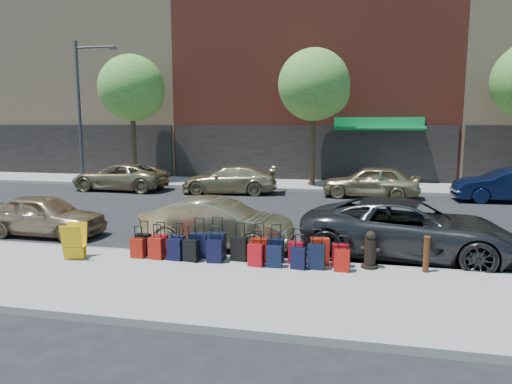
% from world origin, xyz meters
% --- Properties ---
extents(ground, '(120.00, 120.00, 0.00)m').
position_xyz_m(ground, '(0.00, 0.00, 0.00)').
color(ground, black).
rests_on(ground, ground).
extents(sidewalk_near, '(60.00, 4.00, 0.15)m').
position_xyz_m(sidewalk_near, '(0.00, -6.50, 0.07)').
color(sidewalk_near, gray).
rests_on(sidewalk_near, ground).
extents(sidewalk_far, '(60.00, 4.00, 0.15)m').
position_xyz_m(sidewalk_far, '(0.00, 10.00, 0.07)').
color(sidewalk_far, gray).
rests_on(sidewalk_far, ground).
extents(curb_near, '(60.00, 0.08, 0.15)m').
position_xyz_m(curb_near, '(0.00, -4.48, 0.07)').
color(curb_near, gray).
rests_on(curb_near, ground).
extents(curb_far, '(60.00, 0.08, 0.15)m').
position_xyz_m(curb_far, '(0.00, 7.98, 0.07)').
color(curb_far, gray).
rests_on(curb_far, ground).
extents(building_left, '(15.00, 12.12, 16.00)m').
position_xyz_m(building_left, '(-16.00, 17.98, 7.98)').
color(building_left, tan).
rests_on(building_left, ground).
extents(building_center, '(17.00, 12.85, 20.00)m').
position_xyz_m(building_center, '(0.00, 17.99, 9.98)').
color(building_center, maroon).
rests_on(building_center, ground).
extents(tree_left, '(3.80, 3.80, 7.27)m').
position_xyz_m(tree_left, '(-9.86, 9.50, 5.41)').
color(tree_left, black).
rests_on(tree_left, sidewalk_far).
extents(tree_center, '(3.80, 3.80, 7.27)m').
position_xyz_m(tree_center, '(0.64, 9.50, 5.41)').
color(tree_center, black).
rests_on(tree_center, sidewalk_far).
extents(streetlight, '(2.59, 0.18, 8.00)m').
position_xyz_m(streetlight, '(-12.80, 8.80, 4.66)').
color(streetlight, '#333338').
rests_on(streetlight, sidewalk_far).
extents(suitcase_front_0, '(0.38, 0.23, 0.87)m').
position_xyz_m(suitcase_front_0, '(-2.44, -4.84, 0.42)').
color(suitcase_front_0, black).
rests_on(suitcase_front_0, sidewalk_near).
extents(suitcase_front_1, '(0.38, 0.23, 0.87)m').
position_xyz_m(suitcase_front_1, '(-1.98, -4.84, 0.42)').
color(suitcase_front_1, '#B10B1A').
rests_on(suitcase_front_1, sidewalk_near).
extents(suitcase_front_2, '(0.38, 0.26, 0.85)m').
position_xyz_m(suitcase_front_2, '(-1.53, -4.77, 0.42)').
color(suitcase_front_2, black).
rests_on(suitcase_front_2, sidewalk_near).
extents(suitcase_front_3, '(0.43, 0.25, 1.02)m').
position_xyz_m(suitcase_front_3, '(-0.96, -4.82, 0.47)').
color(suitcase_front_3, black).
rests_on(suitcase_front_3, sidewalk_near).
extents(suitcase_front_4, '(0.45, 0.26, 1.06)m').
position_xyz_m(suitcase_front_4, '(-0.50, -4.82, 0.48)').
color(suitcase_front_4, black).
rests_on(suitcase_front_4, sidewalk_near).
extents(suitcase_front_5, '(0.42, 0.26, 0.95)m').
position_xyz_m(suitcase_front_5, '(0.07, -4.83, 0.45)').
color(suitcase_front_5, black).
rests_on(suitcase_front_5, sidewalk_near).
extents(suitcase_front_6, '(0.42, 0.27, 0.95)m').
position_xyz_m(suitcase_front_6, '(0.57, -4.85, 0.45)').
color(suitcase_front_6, '#A81C0A').
rests_on(suitcase_front_6, sidewalk_near).
extents(suitcase_front_7, '(0.39, 0.22, 0.94)m').
position_xyz_m(suitcase_front_7, '(0.97, -4.77, 0.45)').
color(suitcase_front_7, black).
rests_on(suitcase_front_7, sidewalk_near).
extents(suitcase_front_8, '(0.38, 0.25, 0.86)m').
position_xyz_m(suitcase_front_8, '(1.47, -4.79, 0.42)').
color(suitcase_front_8, '#A90A19').
rests_on(suitcase_front_8, sidewalk_near).
extents(suitcase_front_9, '(0.47, 0.32, 1.05)m').
position_xyz_m(suitcase_front_9, '(2.02, -4.76, 0.48)').
color(suitcase_front_9, '#B31F0B').
rests_on(suitcase_front_9, sidewalk_near).
extents(suitcase_front_10, '(0.38, 0.24, 0.88)m').
position_xyz_m(suitcase_front_10, '(2.50, -4.82, 0.43)').
color(suitcase_front_10, '#9B0A11').
rests_on(suitcase_front_10, sidewalk_near).
extents(suitcase_back_0, '(0.33, 0.19, 0.80)m').
position_xyz_m(suitcase_back_0, '(-2.46, -5.14, 0.40)').
color(suitcase_back_0, '#9E180A').
rests_on(suitcase_back_0, sidewalk_near).
extents(suitcase_back_1, '(0.39, 0.25, 0.87)m').
position_xyz_m(suitcase_back_1, '(-1.96, -5.13, 0.42)').
color(suitcase_back_1, '#A2160A').
rests_on(suitcase_back_1, sidewalk_near).
extents(suitcase_back_2, '(0.37, 0.24, 0.86)m').
position_xyz_m(suitcase_back_2, '(-1.47, -5.12, 0.42)').
color(suitcase_back_2, black).
rests_on(suitcase_back_2, sidewalk_near).
extents(suitcase_back_3, '(0.39, 0.26, 0.87)m').
position_xyz_m(suitcase_back_3, '(-1.05, -5.13, 0.42)').
color(suitcase_back_3, black).
rests_on(suitcase_back_3, sidewalk_near).
extents(suitcase_back_4, '(0.39, 0.25, 0.89)m').
position_xyz_m(suitcase_back_4, '(-0.47, -5.10, 0.43)').
color(suitcase_back_4, black).
rests_on(suitcase_back_4, sidewalk_near).
extents(suitcase_back_6, '(0.39, 0.27, 0.86)m').
position_xyz_m(suitcase_back_6, '(0.57, -5.16, 0.42)').
color(suitcase_back_6, '#B00B13').
rests_on(suitcase_back_6, sidewalk_near).
extents(suitcase_back_7, '(0.35, 0.21, 0.83)m').
position_xyz_m(suitcase_back_7, '(1.00, -5.16, 0.41)').
color(suitcase_back_7, black).
rests_on(suitcase_back_7, sidewalk_near).
extents(suitcase_back_8, '(0.37, 0.25, 0.81)m').
position_xyz_m(suitcase_back_8, '(1.57, -5.17, 0.40)').
color(suitcase_back_8, black).
rests_on(suitcase_back_8, sidewalk_near).
extents(suitcase_back_9, '(0.39, 0.23, 0.93)m').
position_xyz_m(suitcase_back_9, '(1.97, -5.08, 0.44)').
color(suitcase_back_9, black).
rests_on(suitcase_back_9, sidewalk_near).
extents(suitcase_back_10, '(0.36, 0.22, 0.82)m').
position_xyz_m(suitcase_back_10, '(2.55, -5.13, 0.41)').
color(suitcase_back_10, '#AB130B').
rests_on(suitcase_back_10, sidewalk_near).
extents(fire_hydrant, '(0.45, 0.39, 0.87)m').
position_xyz_m(fire_hydrant, '(3.17, -4.73, 0.55)').
color(fire_hydrant, black).
rests_on(fire_hydrant, sidewalk_near).
extents(bollard, '(0.15, 0.15, 0.82)m').
position_xyz_m(bollard, '(4.40, -4.78, 0.57)').
color(bollard, '#38190C').
rests_on(bollard, sidewalk_near).
extents(display_rack, '(0.60, 0.64, 0.88)m').
position_xyz_m(display_rack, '(-3.94, -5.55, 0.59)').
color(display_rack, '#E9A90C').
rests_on(display_rack, sidewalk_near).
extents(car_near_0, '(3.83, 1.61, 1.29)m').
position_xyz_m(car_near_0, '(-6.64, -3.08, 0.65)').
color(car_near_0, tan).
rests_on(car_near_0, ground).
extents(car_near_1, '(4.23, 1.57, 1.38)m').
position_xyz_m(car_near_1, '(-0.95, -3.27, 0.69)').
color(car_near_1, tan).
rests_on(car_near_1, ground).
extents(car_near_2, '(5.75, 3.21, 1.52)m').
position_xyz_m(car_near_2, '(4.18, -3.09, 0.76)').
color(car_near_2, '#2F2F32').
rests_on(car_near_2, ground).
extents(car_far_0, '(5.09, 2.43, 1.40)m').
position_xyz_m(car_far_0, '(-9.32, 6.51, 0.70)').
color(car_far_0, '#94835B').
rests_on(car_far_0, ground).
extents(car_far_1, '(4.95, 2.46, 1.38)m').
position_xyz_m(car_far_1, '(-3.38, 6.64, 0.69)').
color(car_far_1, tan).
rests_on(car_far_1, ground).
extents(car_far_2, '(4.56, 2.04, 1.52)m').
position_xyz_m(car_far_2, '(3.51, 6.78, 0.76)').
color(car_far_2, '#9E8B61').
rests_on(car_far_2, ground).
extents(car_far_3, '(4.62, 1.76, 1.50)m').
position_xyz_m(car_far_3, '(9.45, 6.72, 0.75)').
color(car_far_3, '#0C1735').
rests_on(car_far_3, ground).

